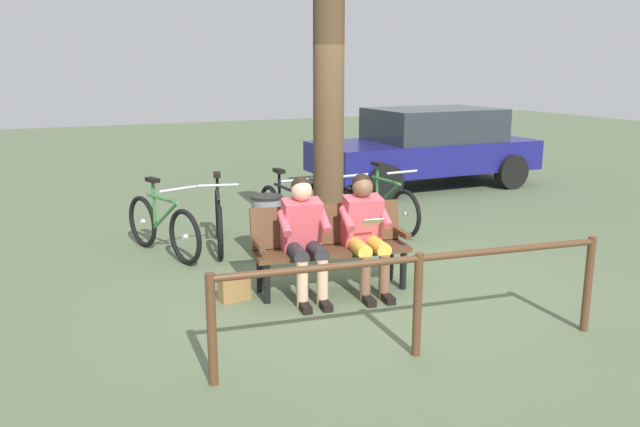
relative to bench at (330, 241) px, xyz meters
The scene contains 14 objects.
ground_plane 0.58m from the bench, behind, with size 40.00×40.00×0.00m, color #566647.
bench is the anchor object (origin of this frame).
person_reading 0.40m from the bench, 145.33° to the left, with size 0.53×0.80×1.20m.
person_companion 0.39m from the bench, 19.63° to the left, with size 0.53×0.80×1.20m.
handbag 1.09m from the bench, ahead, with size 0.30×0.14×0.24m, color olive.
tree_trunk 1.79m from the bench, 114.33° to the right, with size 0.37×0.37×3.28m, color #4C3823.
litter_bin 1.29m from the bench, 79.54° to the right, with size 0.38×0.38×0.77m.
bicycle_blue 2.56m from the bench, 132.41° to the right, with size 0.48×1.68×0.94m.
bicycle_green 2.15m from the bench, 117.34° to the right, with size 0.48×1.68×0.94m.
bicycle_purple 1.92m from the bench, 97.32° to the right, with size 0.48×1.68×0.94m.
bicycle_orange 2.05m from the bench, 71.83° to the right, with size 0.57×1.64×0.94m.
bicycle_red 2.33m from the bench, 54.53° to the right, with size 0.66×1.61×0.94m.
railing_fence 1.74m from the bench, 88.52° to the left, with size 3.29×0.45×0.85m.
parked_car 6.10m from the bench, 132.65° to the right, with size 4.21×2.03×1.47m.
Camera 1 is at (3.00, 5.76, 2.28)m, focal length 36.09 mm.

